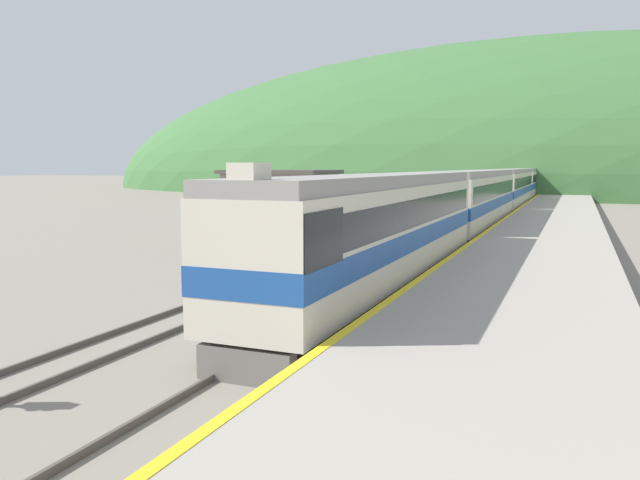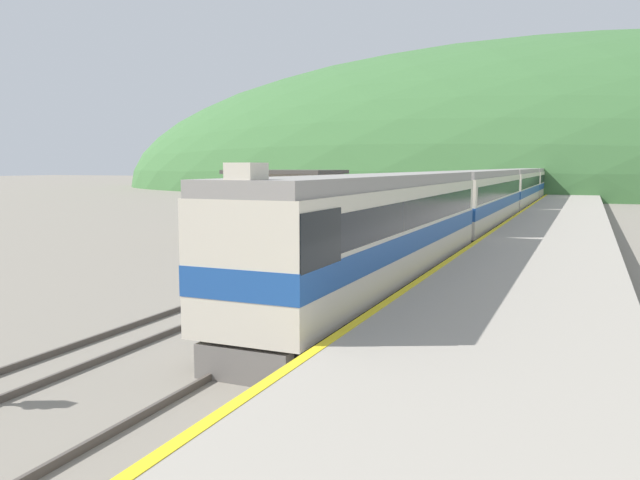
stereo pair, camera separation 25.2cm
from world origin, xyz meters
The scene contains 9 objects.
track_main centered at (0.00, 70.00, 0.08)m, with size 1.52×180.00×0.16m.
track_siding centered at (-4.51, 70.00, 0.08)m, with size 1.52×180.00×0.16m.
platform centered at (4.86, 50.00, 0.50)m, with size 6.34×140.00×1.02m.
distant_hills centered at (0.00, 130.52, 0.00)m, with size 186.72×84.02×55.90m.
station_shed centered at (-11.02, 39.65, 2.22)m, with size 6.65×5.07×4.39m.
express_train_lead_car centered at (0.00, 24.90, 2.38)m, with size 2.91×20.11×4.70m.
carriage_second centered at (0.00, 47.07, 2.36)m, with size 2.90×22.02×4.34m.
carriage_third centered at (0.00, 69.97, 2.36)m, with size 2.90×22.02×4.34m.
carriage_fourth centered at (0.00, 92.87, 2.36)m, with size 2.90×22.02×4.34m.
Camera 1 is at (6.41, 3.92, 4.63)m, focal length 35.00 mm.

